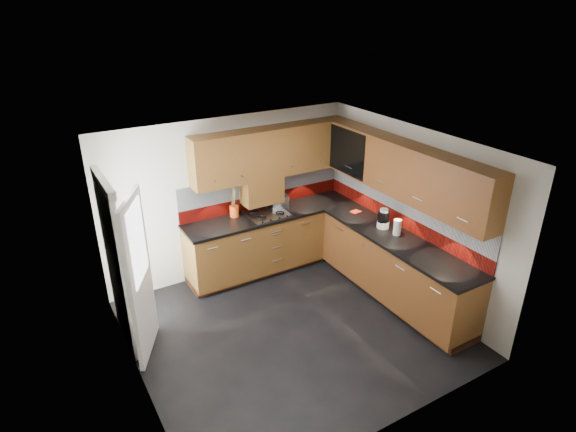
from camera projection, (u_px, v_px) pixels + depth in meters
room at (292, 224)px, 5.56m from camera, size 4.00×3.80×2.64m
base_cabinets at (329, 255)px, 7.06m from camera, size 2.70×3.20×0.95m
countertop at (330, 226)px, 6.84m from camera, size 2.72×3.22×0.04m
backsplash at (335, 199)px, 7.00m from camera, size 2.70×3.20×0.54m
upper_cabinets at (340, 161)px, 6.60m from camera, size 2.50×3.20×0.72m
extractor_hood at (262, 190)px, 7.14m from camera, size 0.60×0.33×0.40m
glass_cabinet at (355, 149)px, 7.03m from camera, size 0.32×0.80×0.66m
back_door at (126, 270)px, 5.52m from camera, size 0.42×1.19×2.04m
gas_hob at (267, 214)px, 7.15m from camera, size 0.59×0.52×0.05m
utensil_pot at (234, 210)px, 7.06m from camera, size 0.13×0.13×0.47m
toaster at (279, 202)px, 7.35m from camera, size 0.29×0.20×0.20m
food_processor at (383, 219)px, 6.70m from camera, size 0.17×0.17×0.29m
paper_towel at (397, 227)px, 6.51m from camera, size 0.12×0.12×0.22m
orange_cloth at (356, 212)px, 7.23m from camera, size 0.16×0.14×0.01m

